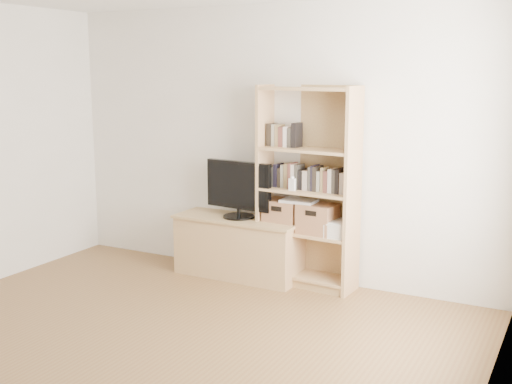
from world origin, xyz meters
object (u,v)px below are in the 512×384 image
Objects in this scene: bookshelf at (307,188)px; baby_monitor at (292,184)px; basket_left at (283,214)px; tv_stand at (239,248)px; basket_right at (318,219)px; television at (239,189)px; laptop at (299,201)px.

bookshelf reaches higher than baby_monitor.
bookshelf reaches higher than basket_left.
tv_stand is 3.71× the size of basket_right.
basket_left and basket_right have the same top height.
tv_stand is at bearing -165.93° from basket_left.
television reaches higher than basket_left.
tv_stand is 0.90m from baby_monitor.
television is at bearing -170.88° from basket_right.
television is 2.16× the size of basket_right.
basket_right is (0.80, 0.05, -0.21)m from television.
baby_monitor is 0.36m from basket_left.
laptop is at bearing -170.26° from bookshelf.
basket_right is at bearing -3.99° from laptop.
bookshelf is 2.61× the size of television.
bookshelf is 0.15m from laptop.
laptop is at bearing -176.46° from basket_right.
television reaches higher than basket_right.
television is at bearing 0.00° from tv_stand.
television is at bearing -176.65° from laptop.
baby_monitor reaches higher than basket_left.
television is 0.59m from baby_monitor.
basket_right is (0.11, -0.01, -0.28)m from bookshelf.
baby_monitor is (-0.11, -0.09, 0.03)m from bookshelf.
basket_right is at bearing -2.60° from bookshelf.
baby_monitor reaches higher than basket_right.
tv_stand is 3.85× the size of laptop.
television is at bearing -175.65° from baby_monitor.
bookshelf is at bearing 11.53° from television.
baby_monitor is at bearing -34.63° from basket_left.
tv_stand is at bearing 0.00° from television.
tv_stand is 0.80m from laptop.
baby_monitor is at bearing -135.00° from bookshelf.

